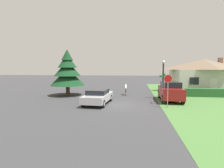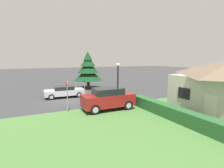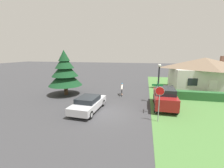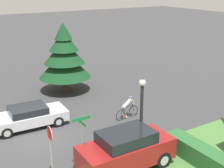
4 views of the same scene
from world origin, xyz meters
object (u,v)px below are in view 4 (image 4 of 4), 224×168
Objects in this scene: cyclist at (127,108)px; parked_suv_right at (126,150)px; stop_sign at (50,144)px; sedan_left_lane at (29,116)px; conifer_tall_near at (64,56)px; street_lamp at (142,109)px; street_name_sign at (82,135)px.

parked_suv_right reaches higher than cyclist.
stop_sign reaches higher than parked_suv_right.
sedan_left_lane is 6.95m from conifer_tall_near.
street_lamp is (4.12, -2.03, 1.86)m from cyclist.
stop_sign is at bearing -26.78° from conifer_tall_near.
parked_suv_right is at bearing 64.74° from street_name_sign.
sedan_left_lane is 7.54m from street_lamp.
street_name_sign reaches higher than cyclist.
cyclist is at bearing -57.19° from stop_sign.
parked_suv_right is (4.67, -3.29, 0.28)m from cyclist.
parked_suv_right is 11.94m from conifer_tall_near.
conifer_tall_near is at bearing 49.41° from sedan_left_lane.
street_name_sign is at bearing -95.99° from street_lamp.
street_lamp is 1.50× the size of street_name_sign.
parked_suv_right reaches higher than sedan_left_lane.
street_name_sign is at bearing -81.14° from sedan_left_lane.
street_name_sign is (-0.33, -3.12, -0.66)m from street_lamp.
street_lamp is at bearing -90.51° from stop_sign.
sedan_left_lane is 2.50× the size of cyclist.
stop_sign is 0.66× the size of street_lamp.
sedan_left_lane is 1.65× the size of street_name_sign.
conifer_tall_near reaches higher than street_name_sign.
sedan_left_lane is 1.01× the size of parked_suv_right.
street_name_sign is (3.79, -5.15, 1.21)m from cyclist.
conifer_tall_near is (-11.06, 0.81, 0.31)m from street_lamp.
conifer_tall_near reaches higher than sedan_left_lane.
parked_suv_right is at bearing -100.81° from stop_sign.
conifer_tall_near is at bearing -24.00° from stop_sign.
street_name_sign reaches higher than parked_suv_right.
parked_suv_right is at bearing -10.13° from conifer_tall_near.
parked_suv_right is 2.25m from street_name_sign.
street_lamp is 11.10m from conifer_tall_near.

